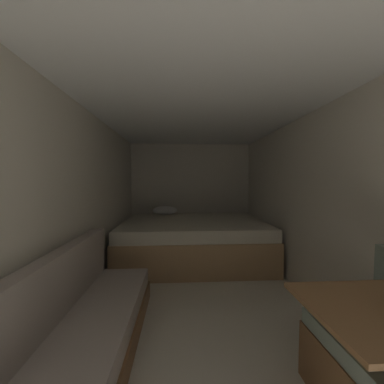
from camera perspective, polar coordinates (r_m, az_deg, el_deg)
name	(u,v)px	position (r m, az deg, el deg)	size (l,w,h in m)	color
ground_plane	(203,312)	(2.58, 2.83, -28.45)	(6.84, 6.84, 0.00)	beige
wall_back	(191,195)	(4.65, -0.33, -0.67)	(2.55, 0.05, 2.11)	beige
wall_left	(75,211)	(2.43, -28.00, -4.26)	(0.05, 4.84, 2.11)	beige
wall_right	(324,209)	(2.66, 30.82, -3.73)	(0.05, 4.84, 2.11)	beige
ceiling_slab	(203,100)	(2.34, 2.97, 22.61)	(2.55, 4.84, 0.05)	white
bed	(193,240)	(3.85, 0.32, -12.20)	(2.33, 1.71, 0.84)	tan
sofa_left	(69,350)	(1.92, -29.04, -32.02)	(0.63, 2.23, 0.81)	brown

